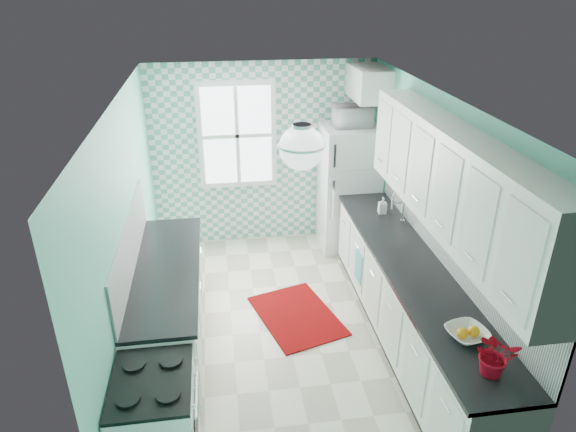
{
  "coord_description": "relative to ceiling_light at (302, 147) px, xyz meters",
  "views": [
    {
      "loc": [
        -0.63,
        -4.43,
        3.52
      ],
      "look_at": [
        0.05,
        0.25,
        1.25
      ],
      "focal_mm": 32.0,
      "sensor_mm": 36.0,
      "label": 1
    }
  ],
  "objects": [
    {
      "name": "floor",
      "position": [
        0.0,
        0.8,
        -2.33
      ],
      "size": [
        3.0,
        4.4,
        0.02
      ],
      "primitive_type": "cube",
      "color": "beige",
      "rests_on": "ground"
    },
    {
      "name": "ceiling",
      "position": [
        0.0,
        0.8,
        0.19
      ],
      "size": [
        3.0,
        4.4,
        0.02
      ],
      "primitive_type": "cube",
      "color": "white",
      "rests_on": "wall_back"
    },
    {
      "name": "wall_back",
      "position": [
        0.0,
        3.01,
        -1.07
      ],
      "size": [
        3.0,
        0.02,
        2.5
      ],
      "primitive_type": "cube",
      "color": "#65C8AD",
      "rests_on": "floor"
    },
    {
      "name": "wall_front",
      "position": [
        0.0,
        -1.41,
        -1.07
      ],
      "size": [
        3.0,
        0.02,
        2.5
      ],
      "primitive_type": "cube",
      "color": "#65C8AD",
      "rests_on": "floor"
    },
    {
      "name": "wall_left",
      "position": [
        -1.51,
        0.8,
        -1.07
      ],
      "size": [
        0.02,
        4.4,
        2.5
      ],
      "primitive_type": "cube",
      "color": "#65C8AD",
      "rests_on": "floor"
    },
    {
      "name": "wall_right",
      "position": [
        1.51,
        0.8,
        -1.07
      ],
      "size": [
        0.02,
        4.4,
        2.5
      ],
      "primitive_type": "cube",
      "color": "#65C8AD",
      "rests_on": "floor"
    },
    {
      "name": "accent_wall",
      "position": [
        0.0,
        2.99,
        -1.07
      ],
      "size": [
        3.0,
        0.01,
        2.5
      ],
      "primitive_type": "cube",
      "color": "#5DA794",
      "rests_on": "wall_back"
    },
    {
      "name": "window",
      "position": [
        -0.35,
        2.96,
        -0.77
      ],
      "size": [
        1.04,
        0.05,
        1.44
      ],
      "color": "white",
      "rests_on": "wall_back"
    },
    {
      "name": "backsplash_right",
      "position": [
        1.49,
        0.4,
        -1.13
      ],
      "size": [
        0.02,
        3.6,
        0.51
      ],
      "primitive_type": "cube",
      "color": "white",
      "rests_on": "wall_right"
    },
    {
      "name": "backsplash_left",
      "position": [
        -1.49,
        0.73,
        -1.13
      ],
      "size": [
        0.02,
        2.15,
        0.51
      ],
      "primitive_type": "cube",
      "color": "white",
      "rests_on": "wall_left"
    },
    {
      "name": "upper_cabinets_right",
      "position": [
        1.33,
        0.2,
        -0.42
      ],
      "size": [
        0.33,
        3.2,
        0.9
      ],
      "primitive_type": "cube",
      "color": "white",
      "rests_on": "wall_right"
    },
    {
      "name": "upper_cabinet_fridge",
      "position": [
        1.3,
        2.63,
        -0.07
      ],
      "size": [
        0.4,
        0.74,
        0.4
      ],
      "primitive_type": "cube",
      "color": "white",
      "rests_on": "wall_right"
    },
    {
      "name": "ceiling_light",
      "position": [
        0.0,
        0.0,
        0.0
      ],
      "size": [
        0.34,
        0.34,
        0.35
      ],
      "color": "silver",
      "rests_on": "ceiling"
    },
    {
      "name": "base_cabinets_right",
      "position": [
        1.2,
        0.4,
        -1.87
      ],
      "size": [
        0.6,
        3.6,
        0.9
      ],
      "primitive_type": "cube",
      "color": "white",
      "rests_on": "floor"
    },
    {
      "name": "countertop_right",
      "position": [
        1.19,
        0.4,
        -1.4
      ],
      "size": [
        0.63,
        3.6,
        0.04
      ],
      "primitive_type": "cube",
      "color": "black",
      "rests_on": "base_cabinets_right"
    },
    {
      "name": "base_cabinets_left",
      "position": [
        -1.2,
        0.73,
        -1.87
      ],
      "size": [
        0.6,
        2.15,
        0.9
      ],
      "primitive_type": "cube",
      "color": "white",
      "rests_on": "floor"
    },
    {
      "name": "countertop_left",
      "position": [
        -1.19,
        0.73,
        -1.4
      ],
      "size": [
        0.63,
        2.15,
        0.04
      ],
      "primitive_type": "cube",
      "color": "black",
      "rests_on": "base_cabinets_left"
    },
    {
      "name": "fridge",
      "position": [
        1.11,
        2.62,
        -1.47
      ],
      "size": [
        0.74,
        0.74,
        1.71
      ],
      "rotation": [
        0.0,
        0.0,
        0.03
      ],
      "color": "white",
      "rests_on": "floor"
    },
    {
      "name": "stove",
      "position": [
        -1.2,
        -0.74,
        -1.86
      ],
      "size": [
        0.58,
        0.73,
        0.87
      ],
      "rotation": [
        0.0,
        0.0,
        -0.01
      ],
      "color": "white",
      "rests_on": "floor"
    },
    {
      "name": "sink",
      "position": [
        1.2,
        1.3,
        -1.39
      ],
      "size": [
        0.52,
        0.44,
        0.53
      ],
      "rotation": [
        0.0,
        0.0,
        0.06
      ],
      "color": "silver",
      "rests_on": "countertop_right"
    },
    {
      "name": "rug",
      "position": [
        0.15,
        1.03,
        -2.32
      ],
      "size": [
        1.06,
        1.28,
        0.02
      ],
      "primitive_type": "cube",
      "rotation": [
        0.0,
        0.0,
        0.29
      ],
      "color": "#64140E",
      "rests_on": "floor"
    },
    {
      "name": "dish_towel",
      "position": [
        0.89,
        1.21,
        -1.84
      ],
      "size": [
        0.09,
        0.24,
        0.38
      ],
      "primitive_type": "cube",
      "rotation": [
        0.0,
        0.0,
        -0.31
      ],
      "color": "#5EBFBC",
      "rests_on": "base_cabinets_right"
    },
    {
      "name": "fruit_bowl",
      "position": [
        1.2,
        -0.68,
        -1.34
      ],
      "size": [
        0.37,
        0.37,
        0.08
      ],
      "primitive_type": "imported",
      "rotation": [
        0.0,
        0.0,
        0.23
      ],
      "color": "white",
      "rests_on": "countertop_right"
    },
    {
      "name": "potted_plant",
      "position": [
        1.2,
        -1.08,
        -1.22
      ],
      "size": [
        0.34,
        0.31,
        0.33
      ],
      "primitive_type": "imported",
      "rotation": [
        0.0,
        0.0,
        -0.22
      ],
      "color": "red",
      "rests_on": "countertop_right"
    },
    {
      "name": "soap_bottle",
      "position": [
        1.25,
        1.61,
        -1.28
      ],
      "size": [
        0.1,
        0.1,
        0.2
      ],
      "primitive_type": "imported",
      "rotation": [
        0.0,
        0.0,
        -0.1
      ],
      "color": "#9BB4BD",
      "rests_on": "countertop_right"
    },
    {
      "name": "microwave",
      "position": [
        1.11,
        2.62,
        -0.48
      ],
      "size": [
        0.5,
        0.35,
        0.27
      ],
      "primitive_type": "imported",
      "rotation": [
        0.0,
        0.0,
        3.09
      ],
      "color": "white",
      "rests_on": "fridge"
    }
  ]
}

